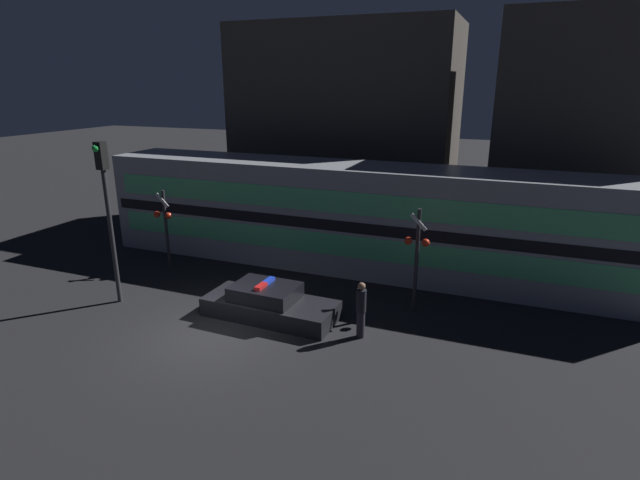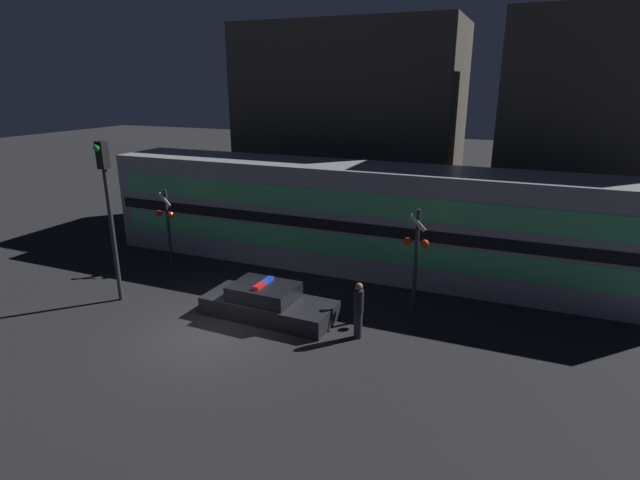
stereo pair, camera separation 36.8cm
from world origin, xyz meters
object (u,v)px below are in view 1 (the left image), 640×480
(crossing_signal_near, at_px, (417,253))
(traffic_light_corner, at_px, (107,201))
(police_car, at_px, (269,304))
(train, at_px, (360,218))
(pedestrian, at_px, (361,309))

(crossing_signal_near, relative_size, traffic_light_corner, 0.63)
(police_car, bearing_deg, train, 77.75)
(train, height_order, pedestrian, train)
(traffic_light_corner, bearing_deg, pedestrian, 4.40)
(pedestrian, height_order, traffic_light_corner, traffic_light_corner)
(train, distance_m, crossing_signal_near, 4.46)
(pedestrian, bearing_deg, train, 107.81)
(pedestrian, relative_size, crossing_signal_near, 0.50)
(train, bearing_deg, pedestrian, -72.19)
(police_car, height_order, pedestrian, pedestrian)
(crossing_signal_near, height_order, traffic_light_corner, traffic_light_corner)
(police_car, distance_m, traffic_light_corner, 6.40)
(train, xyz_separation_m, crossing_signal_near, (2.98, -3.32, -0.07))
(pedestrian, bearing_deg, police_car, 175.99)
(train, height_order, police_car, train)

